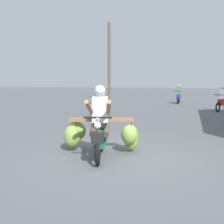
{
  "coord_description": "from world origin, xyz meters",
  "views": [
    {
      "loc": [
        1.42,
        -6.01,
        1.68
      ],
      "look_at": [
        -0.45,
        0.86,
        0.9
      ],
      "focal_mm": 46.29,
      "sensor_mm": 36.0,
      "label": 1
    }
  ],
  "objects_px": {
    "motorbike_distant_far_ahead": "(101,104)",
    "utility_pole": "(109,65)",
    "motorbike_distant_ahead_left": "(223,101)",
    "motorbike_main_loaded": "(99,131)",
    "motorbike_distant_ahead_right": "(179,96)"
  },
  "relations": [
    {
      "from": "motorbike_distant_ahead_right",
      "to": "motorbike_distant_far_ahead",
      "type": "height_order",
      "value": "same"
    },
    {
      "from": "motorbike_distant_far_ahead",
      "to": "utility_pole",
      "type": "distance_m",
      "value": 5.16
    },
    {
      "from": "motorbike_distant_ahead_left",
      "to": "motorbike_distant_ahead_right",
      "type": "bearing_deg",
      "value": 118.0
    },
    {
      "from": "motorbike_distant_ahead_left",
      "to": "motorbike_distant_far_ahead",
      "type": "bearing_deg",
      "value": -147.88
    },
    {
      "from": "motorbike_distant_far_ahead",
      "to": "utility_pole",
      "type": "bearing_deg",
      "value": 100.76
    },
    {
      "from": "utility_pole",
      "to": "motorbike_distant_ahead_right",
      "type": "bearing_deg",
      "value": 42.56
    },
    {
      "from": "motorbike_distant_ahead_left",
      "to": "motorbike_distant_far_ahead",
      "type": "height_order",
      "value": "same"
    },
    {
      "from": "motorbike_main_loaded",
      "to": "motorbike_distant_ahead_right",
      "type": "xyz_separation_m",
      "value": [
        1.17,
        15.44,
        0.04
      ]
    },
    {
      "from": "motorbike_distant_far_ahead",
      "to": "utility_pole",
      "type": "height_order",
      "value": "utility_pole"
    },
    {
      "from": "motorbike_distant_ahead_right",
      "to": "motorbike_distant_far_ahead",
      "type": "xyz_separation_m",
      "value": [
        -3.31,
        -8.5,
        0.0
      ]
    },
    {
      "from": "motorbike_distant_ahead_left",
      "to": "motorbike_distant_ahead_right",
      "type": "xyz_separation_m",
      "value": [
        -2.56,
        4.81,
        0.0
      ]
    },
    {
      "from": "motorbike_main_loaded",
      "to": "motorbike_distant_ahead_left",
      "type": "height_order",
      "value": "motorbike_main_loaded"
    },
    {
      "from": "motorbike_distant_ahead_left",
      "to": "motorbike_distant_far_ahead",
      "type": "xyz_separation_m",
      "value": [
        -5.87,
        -3.68,
        0.0
      ]
    },
    {
      "from": "motorbike_main_loaded",
      "to": "motorbike_distant_far_ahead",
      "type": "distance_m",
      "value": 7.27
    },
    {
      "from": "motorbike_distant_ahead_right",
      "to": "utility_pole",
      "type": "bearing_deg",
      "value": -137.44
    }
  ]
}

